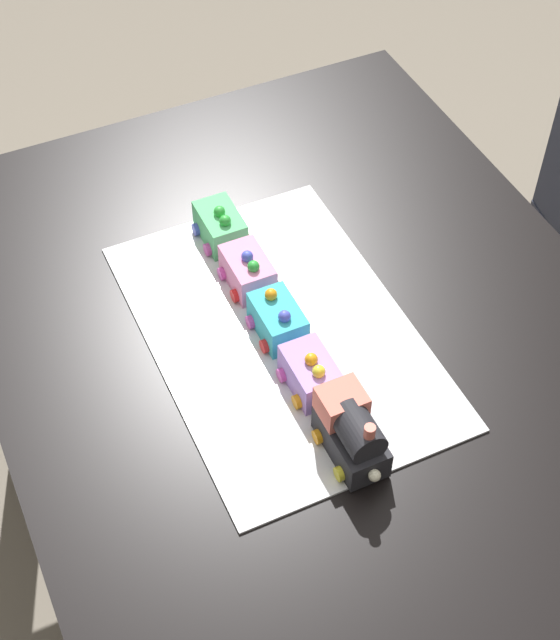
{
  "coord_description": "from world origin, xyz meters",
  "views": [
    {
      "loc": [
        -0.82,
        0.45,
        1.9
      ],
      "look_at": [
        0.07,
        0.04,
        0.77
      ],
      "focal_mm": 53.31,
      "sensor_mm": 36.0,
      "label": 1
    }
  ],
  "objects": [
    {
      "name": "ground_plane",
      "position": [
        0.0,
        0.0,
        0.0
      ],
      "size": [
        8.0,
        8.0,
        0.0
      ],
      "primitive_type": "plane",
      "color": "gray"
    },
    {
      "name": "dining_table",
      "position": [
        0.0,
        0.0,
        0.63
      ],
      "size": [
        1.4,
        1.0,
        0.74
      ],
      "color": "black",
      "rests_on": "ground"
    },
    {
      "name": "cake_board",
      "position": [
        0.07,
        0.04,
        0.74
      ],
      "size": [
        0.6,
        0.4,
        0.0
      ],
      "primitive_type": "cube",
      "color": "silver",
      "rests_on": "dining_table"
    },
    {
      "name": "cake_locomotive",
      "position": [
        -0.18,
        0.05,
        0.79
      ],
      "size": [
        0.14,
        0.08,
        0.12
      ],
      "color": "#232328",
      "rests_on": "cake_board"
    },
    {
      "name": "cake_car_gondola_lavender",
      "position": [
        -0.05,
        0.05,
        0.77
      ],
      "size": [
        0.1,
        0.08,
        0.07
      ],
      "color": "#AD84E0",
      "rests_on": "cake_board"
    },
    {
      "name": "cake_car_hopper_turquoise",
      "position": [
        0.07,
        0.05,
        0.77
      ],
      "size": [
        0.1,
        0.08,
        0.07
      ],
      "color": "#38B7C6",
      "rests_on": "cake_board"
    },
    {
      "name": "cake_car_caboose_bubblegum",
      "position": [
        0.19,
        0.05,
        0.77
      ],
      "size": [
        0.1,
        0.08,
        0.07
      ],
      "color": "pink",
      "rests_on": "cake_board"
    },
    {
      "name": "cake_car_flatbed_mint_green",
      "position": [
        0.31,
        0.05,
        0.77
      ],
      "size": [
        0.1,
        0.08,
        0.07
      ],
      "color": "#59CC7A",
      "rests_on": "cake_board"
    }
  ]
}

